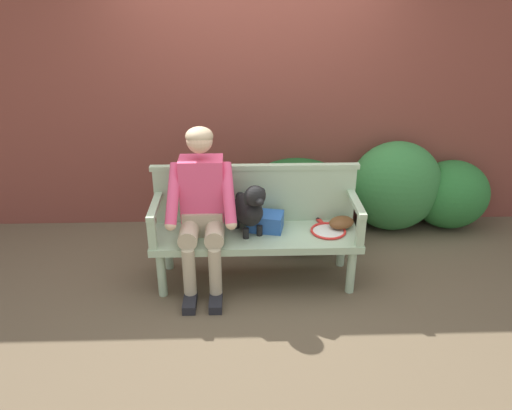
# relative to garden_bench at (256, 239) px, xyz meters

# --- Properties ---
(ground_plane) EXTENTS (40.00, 40.00, 0.00)m
(ground_plane) POSITION_rel_garden_bench_xyz_m (0.00, 0.00, -0.38)
(ground_plane) COLOR brown
(brick_garden_fence) EXTENTS (8.00, 0.30, 2.60)m
(brick_garden_fence) POSITION_rel_garden_bench_xyz_m (0.00, 1.25, 0.92)
(brick_garden_fence) COLOR brown
(brick_garden_fence) RESTS_ON ground
(hedge_bush_mid_left) EXTENTS (0.90, 0.62, 0.91)m
(hedge_bush_mid_left) POSITION_rel_garden_bench_xyz_m (1.39, 0.89, 0.07)
(hedge_bush_mid_left) COLOR #337538
(hedge_bush_mid_left) RESTS_ON ground
(hedge_bush_far_right) EXTENTS (1.11, 1.03, 0.73)m
(hedge_bush_far_right) POSITION_rel_garden_bench_xyz_m (0.43, 0.85, -0.02)
(hedge_bush_far_right) COLOR #194C1E
(hedge_bush_far_right) RESTS_ON ground
(hedge_bush_mid_right) EXTENTS (0.75, 0.63, 0.69)m
(hedge_bush_mid_right) POSITION_rel_garden_bench_xyz_m (1.97, 0.92, -0.04)
(hedge_bush_mid_right) COLOR #286B2D
(hedge_bush_mid_right) RESTS_ON ground
(garden_bench) EXTENTS (1.67, 0.53, 0.44)m
(garden_bench) POSITION_rel_garden_bench_xyz_m (0.00, 0.00, 0.00)
(garden_bench) COLOR #9EB793
(garden_bench) RESTS_ON ground
(bench_backrest) EXTENTS (1.71, 0.06, 0.50)m
(bench_backrest) POSITION_rel_garden_bench_xyz_m (0.00, 0.23, 0.31)
(bench_backrest) COLOR #9EB793
(bench_backrest) RESTS_ON garden_bench
(bench_armrest_left_end) EXTENTS (0.06, 0.53, 0.28)m
(bench_armrest_left_end) POSITION_rel_garden_bench_xyz_m (-0.79, -0.09, 0.26)
(bench_armrest_left_end) COLOR #9EB793
(bench_armrest_left_end) RESTS_ON garden_bench
(bench_armrest_right_end) EXTENTS (0.06, 0.53, 0.28)m
(bench_armrest_right_end) POSITION_rel_garden_bench_xyz_m (0.79, -0.09, 0.26)
(bench_armrest_right_end) COLOR #9EB793
(bench_armrest_right_end) RESTS_ON garden_bench
(person_seated) EXTENTS (0.56, 0.66, 1.31)m
(person_seated) POSITION_rel_garden_bench_xyz_m (-0.42, -0.02, 0.33)
(person_seated) COLOR black
(person_seated) RESTS_ON ground
(dog_on_bench) EXTENTS (0.32, 0.45, 0.46)m
(dog_on_bench) POSITION_rel_garden_bench_xyz_m (-0.05, -0.01, 0.29)
(dog_on_bench) COLOR black
(dog_on_bench) RESTS_ON garden_bench
(tennis_racket) EXTENTS (0.36, 0.58, 0.03)m
(tennis_racket) POSITION_rel_garden_bench_xyz_m (0.58, 0.03, 0.07)
(tennis_racket) COLOR red
(tennis_racket) RESTS_ON garden_bench
(baseball_glove) EXTENTS (0.27, 0.25, 0.09)m
(baseball_glove) POSITION_rel_garden_bench_xyz_m (0.71, 0.08, 0.10)
(baseball_glove) COLOR brown
(baseball_glove) RESTS_ON garden_bench
(sports_bag) EXTENTS (0.32, 0.25, 0.14)m
(sports_bag) POSITION_rel_garden_bench_xyz_m (0.08, 0.07, 0.13)
(sports_bag) COLOR #2856A3
(sports_bag) RESTS_ON garden_bench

